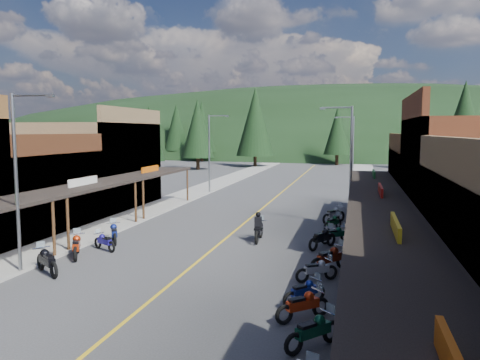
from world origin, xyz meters
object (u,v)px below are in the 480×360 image
Objects in this scene: pine_11 at (464,124)px; pedestrian_east_a at (370,268)px; streetlight_1 at (211,150)px; bike_east_10 at (333,222)px; pine_0 at (113,130)px; shop_east_3 at (449,187)px; bike_east_8 at (322,237)px; pine_4 at (422,126)px; pine_2 at (255,122)px; bike_east_11 at (334,214)px; streetlight_0 at (19,175)px; bike_west_7 at (104,241)px; pine_1 at (202,127)px; bike_east_9 at (335,234)px; pine_7 at (177,127)px; bike_west_6 at (76,245)px; shop_west_2 at (13,192)px; bike_east_7 at (330,257)px; bike_east_4 at (303,304)px; pine_10 at (198,128)px; pedestrian_east_b at (369,204)px; streetlight_2 at (349,160)px; bike_east_6 at (317,269)px; rider_on_bike at (259,229)px; bike_east_5 at (304,290)px; bike_west_8 at (114,232)px; streetlight_3 at (352,148)px; bike_east_3 at (313,330)px; pine_3 at (337,130)px; shop_west_3 at (94,165)px; bike_west_5 at (47,260)px; pine_8 at (149,134)px.

pine_11 is 7.69× the size of pedestrian_east_a.
streetlight_1 is 20.51m from bike_east_10.
pine_0 is 64.63m from pine_11.
shop_east_3 is 23.39m from streetlight_1.
pine_4 is at bearing 110.58° from bike_east_8.
pine_2 is 6.14× the size of bike_east_11.
streetlight_0 is at bearing -90.24° from pedestrian_east_a.
bike_east_11 is at bearing -164.68° from shop_east_3.
bike_west_7 is at bearing -131.88° from bike_east_8.
bike_east_9 is (30.38, -66.76, -6.69)m from pine_1.
pine_7 is (-45.75, 64.70, 4.70)m from shop_east_3.
pine_7 is 5.40× the size of bike_west_6.
shop_west_2 reaches higher than bike_east_7.
shop_east_3 is 5.25× the size of bike_east_4.
pedestrian_east_a is at bearing 4.97° from streetlight_0.
pine_7 is 77.16m from bike_east_11.
pine_7 is 29.53m from pine_10.
pedestrian_east_b is (15.39, -10.36, -3.37)m from streetlight_1.
bike_east_9 is at bearing 49.48° from pedestrian_east_b.
pine_11 is 6.71× the size of bike_west_7.
streetlight_2 reaches higher than bike_east_9.
shop_west_2 is 20.53m from bike_east_10.
rider_on_bike is at bearing 177.27° from bike_east_6.
pine_11 is (60.00, -24.00, 0.70)m from pine_0.
pine_2 is at bearing 147.76° from bike_east_5.
streetlight_1 is 22.13m from bike_west_8.
pedestrian_east_a is at bearing -88.19° from streetlight_3.
pine_1 is at bearing 146.00° from bike_east_8.
bike_east_11 reaches higher than bike_east_3.
pedestrian_east_b reaches higher than bike_east_7.
streetlight_1 is 3.45× the size of bike_west_6.
shop_east_3 is 0.99× the size of pine_3.
pine_11 is (30.00, -20.00, -0.80)m from pine_2.
shop_east_3 is 11.10m from bike_east_9.
pine_4 is (24.95, 38.00, 2.78)m from streetlight_1.
shop_west_3 is 12.73m from streetlight_1.
streetlight_3 is at bearing 6.27° from bike_west_7.
shop_east_3 is 69.95m from pine_1.
shop_west_2 is at bearing -159.33° from bike_east_5.
shop_east_3 is 7.80m from streetlight_2.
pine_11 reaches higher than bike_west_5.
streetlight_2 is 4.07× the size of bike_east_10.
bike_west_8 reaches higher than bike_east_6.
shop_west_3 reaches higher than bike_east_6.
bike_east_10 is at bearing -60.95° from pine_10.
shop_west_2 is 1.09× the size of pine_8.
rider_on_bike is 1.27× the size of pedestrian_east_b.
bike_west_6 is 12.87m from bike_east_8.
shop_east_3 is at bearing 110.05° from bike_east_5.
streetlight_1 is 21.68m from rider_on_bike.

